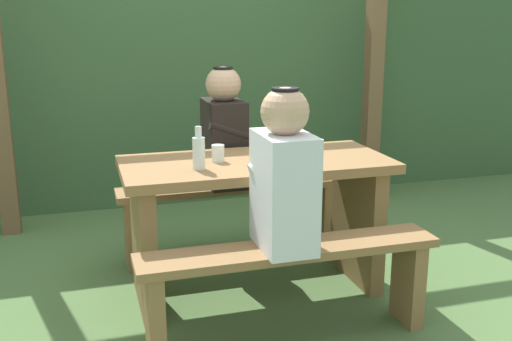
# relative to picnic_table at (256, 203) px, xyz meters

# --- Properties ---
(ground_plane) EXTENTS (12.00, 12.00, 0.00)m
(ground_plane) POSITION_rel_picnic_table_xyz_m (0.00, 0.00, -0.51)
(ground_plane) COLOR #4C6B3A
(hedge_backdrop) EXTENTS (6.40, 0.94, 1.85)m
(hedge_backdrop) POSITION_rel_picnic_table_xyz_m (0.00, 2.18, 0.42)
(hedge_backdrop) COLOR #385833
(hedge_backdrop) RESTS_ON ground_plane
(pergola_post_right) EXTENTS (0.12, 0.12, 2.23)m
(pergola_post_right) POSITION_rel_picnic_table_xyz_m (1.38, 1.37, 0.61)
(pergola_post_right) COLOR brown
(pergola_post_right) RESTS_ON ground_plane
(picnic_table) EXTENTS (1.40, 0.64, 0.75)m
(picnic_table) POSITION_rel_picnic_table_xyz_m (0.00, 0.00, 0.00)
(picnic_table) COLOR olive
(picnic_table) RESTS_ON ground_plane
(bench_near) EXTENTS (1.40, 0.24, 0.47)m
(bench_near) POSITION_rel_picnic_table_xyz_m (0.00, -0.54, -0.17)
(bench_near) COLOR olive
(bench_near) RESTS_ON ground_plane
(bench_far) EXTENTS (1.40, 0.24, 0.47)m
(bench_far) POSITION_rel_picnic_table_xyz_m (0.00, 0.54, -0.17)
(bench_far) COLOR olive
(bench_far) RESTS_ON ground_plane
(person_white_shirt) EXTENTS (0.25, 0.35, 0.72)m
(person_white_shirt) POSITION_rel_picnic_table_xyz_m (-0.03, -0.53, 0.29)
(person_white_shirt) COLOR silver
(person_white_shirt) RESTS_ON bench_near
(person_black_coat) EXTENTS (0.25, 0.35, 0.72)m
(person_black_coat) POSITION_rel_picnic_table_xyz_m (-0.04, 0.53, 0.29)
(person_black_coat) COLOR black
(person_black_coat) RESTS_ON bench_far
(drinking_glass) EXTENTS (0.07, 0.07, 0.09)m
(drinking_glass) POSITION_rel_picnic_table_xyz_m (-0.20, 0.02, 0.28)
(drinking_glass) COLOR silver
(drinking_glass) RESTS_ON picnic_table
(bottle_left) EXTENTS (0.06, 0.06, 0.21)m
(bottle_left) POSITION_rel_picnic_table_xyz_m (-0.32, -0.11, 0.33)
(bottle_left) COLOR silver
(bottle_left) RESTS_ON picnic_table
(bottle_right) EXTENTS (0.06, 0.06, 0.23)m
(bottle_right) POSITION_rel_picnic_table_xyz_m (0.19, -0.05, 0.33)
(bottle_right) COLOR silver
(bottle_right) RESTS_ON picnic_table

